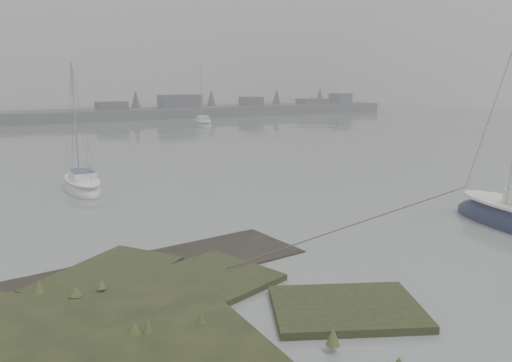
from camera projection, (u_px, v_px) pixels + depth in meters
name	position (u px, v px, depth m)	size (l,w,h in m)	color
ground	(80.00, 153.00, 37.74)	(160.00, 160.00, 0.00)	slate
far_shoreline	(219.00, 110.00, 77.73)	(60.00, 8.00, 4.15)	#4C4F51
sailboat_white	(82.00, 186.00, 25.06)	(1.65, 4.87, 6.85)	silver
sailboat_far_b	(203.00, 124.00, 59.35)	(3.23, 6.07, 8.16)	#A6ACB0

